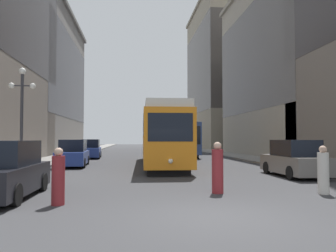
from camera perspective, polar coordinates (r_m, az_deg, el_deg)
The scene contains 16 objects.
ground_plane at distance 8.04m, azimuth 8.45°, elevation -15.78°, with size 200.00×200.00×0.00m, color #38383A.
sidewalk_left at distance 48.09m, azimuth -14.48°, elevation -4.36°, with size 2.98×120.00×0.15m, color gray.
sidewalk_right at distance 48.81m, azimuth 6.58°, elevation -4.39°, with size 2.98×120.00×0.15m, color gray.
streetcar at distance 22.95m, azimuth -1.20°, elevation -1.73°, with size 3.03×15.11×3.89m.
transit_bus at distance 35.44m, azimuth 2.10°, elevation -2.18°, with size 2.74×12.09×3.45m.
parked_car_left_near at distance 22.84m, azimuth -16.56°, elevation -4.79°, with size 2.10×4.88×1.82m.
parked_car_left_mid at distance 31.80m, azimuth -13.63°, elevation -4.09°, with size 2.08×4.73×1.82m.
parked_car_right_far at distance 17.23m, azimuth 21.61°, elevation -5.58°, with size 1.91×4.28×1.82m.
parked_car_left_far at distance 11.46m, azimuth -27.25°, elevation -7.22°, with size 1.89×4.28×1.82m.
pedestrian_crossing_near at distance 12.19m, azimuth 25.97°, elevation -7.30°, with size 0.37×0.37×1.64m.
pedestrian_crossing_far at distance 11.27m, azimuth 8.84°, elevation -7.64°, with size 0.40×0.40×1.77m.
pedestrian_on_sidewalk at distance 9.70m, azimuth -19.00°, elevation -8.81°, with size 0.36×0.36×1.62m.
lamp_post_left_near at distance 18.95m, azimuth -24.63°, elevation 3.73°, with size 1.41×0.36×5.56m.
building_left_midblock at distance 46.37m, azimuth -23.17°, elevation 7.51°, with size 10.74×23.36×18.72m.
building_right_corner at distance 64.97m, azimuth 11.98°, elevation 8.77°, with size 16.05×22.48×27.72m.
building_right_midblock at distance 39.14m, azimuth 24.37°, elevation 9.88°, with size 15.20×20.50×19.44m.
Camera 1 is at (-1.97, -7.56, 1.88)m, focal length 34.15 mm.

